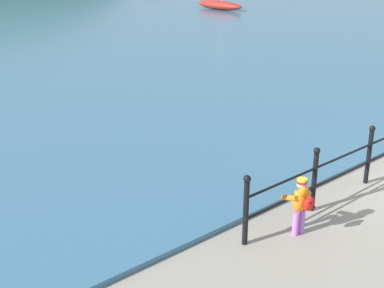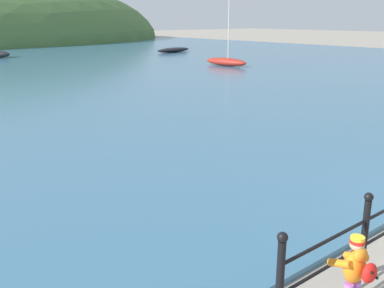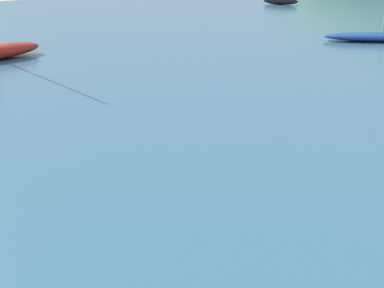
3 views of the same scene
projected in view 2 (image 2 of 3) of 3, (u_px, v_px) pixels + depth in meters
child_in_coat at (356, 269)px, 5.13m from camera, size 0.41×0.55×1.00m
boat_blue_hull at (226, 61)px, 31.38m from camera, size 1.26×3.58×4.41m
boat_nearest_quay at (174, 50)px, 43.70m from camera, size 4.62×2.01×0.44m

